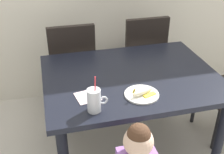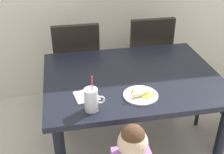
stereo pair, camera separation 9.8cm
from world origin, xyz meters
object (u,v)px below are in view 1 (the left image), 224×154
object	(u,v)px
snack_plate	(142,94)
paper_napkin	(88,97)
dining_table	(130,86)
dining_chair_right	(142,54)
dining_chair_left	(72,63)
milk_cup	(94,102)
peeled_banana	(143,92)

from	to	relation	value
snack_plate	paper_napkin	bearing A→B (deg)	169.20
dining_table	dining_chair_right	distance (m)	0.83
dining_chair_left	dining_table	bearing A→B (deg)	117.17
paper_napkin	milk_cup	bearing A→B (deg)	-84.55
dining_table	dining_chair_right	xyz separation A→B (m)	(0.36, 0.75, -0.11)
milk_cup	peeled_banana	distance (m)	0.35
dining_chair_right	snack_plate	xyz separation A→B (m)	(-0.37, -1.02, 0.22)
dining_chair_right	paper_napkin	world-z (taller)	dining_chair_right
dining_chair_left	milk_cup	world-z (taller)	milk_cup
milk_cup	paper_napkin	world-z (taller)	milk_cup
dining_chair_left	paper_napkin	bearing A→B (deg)	90.10
dining_table	snack_plate	xyz separation A→B (m)	(-0.01, -0.28, 0.11)
peeled_banana	paper_napkin	xyz separation A→B (m)	(-0.36, 0.07, -0.03)
paper_napkin	dining_chair_right	bearing A→B (deg)	53.02
milk_cup	snack_plate	world-z (taller)	milk_cup
dining_chair_right	milk_cup	size ratio (longest dim) A/B	3.81
dining_chair_right	paper_napkin	xyz separation A→B (m)	(-0.72, -0.96, 0.22)
dining_chair_left	milk_cup	distance (m)	1.12
dining_table	snack_plate	distance (m)	0.30
paper_napkin	snack_plate	bearing A→B (deg)	-10.80
milk_cup	peeled_banana	size ratio (longest dim) A/B	1.44
dining_chair_left	milk_cup	bearing A→B (deg)	90.89
dining_table	milk_cup	bearing A→B (deg)	-133.31
dining_chair_right	milk_cup	xyz separation A→B (m)	(-0.71, -1.12, 0.28)
milk_cup	snack_plate	size ratio (longest dim) A/B	1.09
dining_chair_left	snack_plate	size ratio (longest dim) A/B	4.17
dining_chair_right	milk_cup	bearing A→B (deg)	57.67
dining_chair_right	peeled_banana	bearing A→B (deg)	70.52
peeled_banana	paper_napkin	size ratio (longest dim) A/B	1.17
snack_plate	paper_napkin	distance (m)	0.36
dining_chair_right	peeled_banana	xyz separation A→B (m)	(-0.37, -1.03, 0.25)
snack_plate	peeled_banana	xyz separation A→B (m)	(0.00, -0.01, 0.03)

